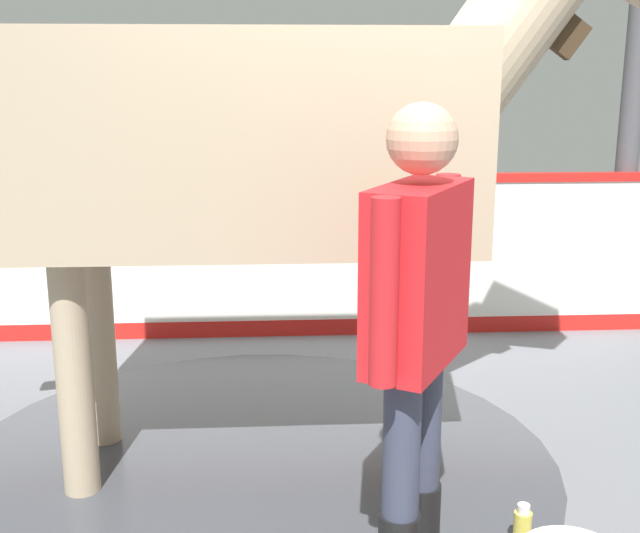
% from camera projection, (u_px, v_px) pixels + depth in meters
% --- Properties ---
extents(ground_plane, '(16.00, 16.00, 0.02)m').
position_uv_depth(ground_plane, '(345.00, 455.00, 3.94)').
color(ground_plane, slate).
extents(wet_patch, '(2.97, 2.97, 0.00)m').
position_uv_depth(wet_patch, '(253.00, 458.00, 3.88)').
color(wet_patch, '#42444C').
rests_on(wet_patch, ground).
extents(barrier_wall, '(5.00, 2.88, 1.16)m').
position_uv_depth(barrier_wall, '(258.00, 263.00, 5.59)').
color(barrier_wall, white).
rests_on(barrier_wall, ground).
extents(roof_post_near, '(0.16, 0.16, 2.70)m').
position_uv_depth(roof_post_near, '(628.00, 145.00, 5.65)').
color(roof_post_near, '#4C4C51').
rests_on(roof_post_near, ground).
extents(horse, '(3.07, 1.99, 2.69)m').
position_uv_depth(horse, '(275.00, 138.00, 3.52)').
color(horse, tan).
rests_on(horse, ground).
extents(handler, '(0.24, 0.70, 1.76)m').
position_uv_depth(handler, '(416.00, 320.00, 2.69)').
color(handler, black).
rests_on(handler, ground).
extents(bottle_shampoo, '(0.07, 0.07, 0.20)m').
position_uv_depth(bottle_shampoo, '(522.00, 529.00, 3.12)').
color(bottle_shampoo, '#D8CC4C').
rests_on(bottle_shampoo, ground).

